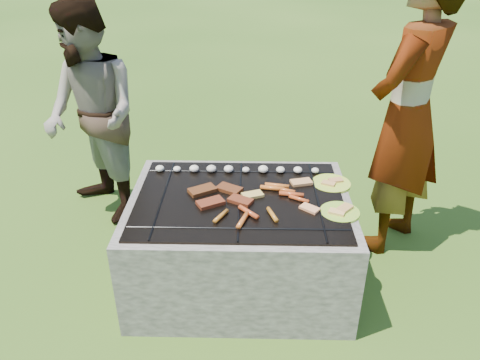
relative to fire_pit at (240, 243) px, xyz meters
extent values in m
plane|color=#274A12|center=(0.00, 0.00, -0.28)|extent=(60.00, 60.00, 0.00)
cube|color=#9C948A|center=(0.00, 0.41, 0.02)|extent=(1.30, 0.18, 0.60)
cube|color=#A8A095|center=(0.00, -0.41, 0.02)|extent=(1.30, 0.18, 0.60)
cube|color=gray|center=(-0.56, 0.00, 0.02)|extent=(0.18, 0.64, 0.60)
cube|color=gray|center=(0.56, 0.00, 0.02)|extent=(0.18, 0.64, 0.60)
cube|color=black|center=(0.00, 0.00, -0.04)|extent=(0.94, 0.64, 0.48)
sphere|color=#FF5914|center=(0.00, 0.00, 0.18)|extent=(0.10, 0.10, 0.10)
cube|color=black|center=(0.00, 0.00, 0.32)|extent=(1.20, 0.90, 0.01)
cylinder|color=black|center=(-0.45, 0.00, 0.33)|extent=(0.01, 0.88, 0.01)
cylinder|color=black|center=(0.00, 0.00, 0.33)|extent=(0.01, 0.88, 0.01)
cylinder|color=black|center=(0.45, 0.00, 0.33)|extent=(0.01, 0.88, 0.01)
cylinder|color=black|center=(0.00, -0.32, 0.33)|extent=(1.18, 0.01, 0.01)
cylinder|color=black|center=(0.00, 0.32, 0.33)|extent=(1.18, 0.01, 0.01)
ellipsoid|color=beige|center=(-0.52, 0.32, 0.35)|extent=(0.06, 0.06, 0.04)
ellipsoid|color=white|center=(-0.41, 0.32, 0.35)|extent=(0.05, 0.05, 0.03)
ellipsoid|color=silver|center=(-0.30, 0.32, 0.35)|extent=(0.06, 0.06, 0.04)
ellipsoid|color=beige|center=(-0.19, 0.32, 0.35)|extent=(0.06, 0.06, 0.04)
ellipsoid|color=#EEE1C9|center=(-0.08, 0.32, 0.35)|extent=(0.06, 0.06, 0.04)
ellipsoid|color=beige|center=(0.03, 0.32, 0.35)|extent=(0.05, 0.05, 0.03)
ellipsoid|color=silver|center=(0.14, 0.32, 0.35)|extent=(0.06, 0.06, 0.05)
ellipsoid|color=beige|center=(0.25, 0.32, 0.35)|extent=(0.06, 0.06, 0.04)
ellipsoid|color=white|center=(0.36, 0.32, 0.35)|extent=(0.06, 0.06, 0.04)
ellipsoid|color=beige|center=(0.48, 0.32, 0.35)|extent=(0.05, 0.05, 0.03)
cube|color=brown|center=(-0.22, 0.06, 0.34)|extent=(0.18, 0.16, 0.02)
cube|color=brown|center=(-0.06, 0.08, 0.34)|extent=(0.17, 0.15, 0.02)
cube|color=#A1391D|center=(-0.16, -0.08, 0.34)|extent=(0.17, 0.15, 0.02)
cube|color=#9F3E1D|center=(0.01, -0.05, 0.34)|extent=(0.16, 0.13, 0.02)
cylinder|color=orange|center=(0.22, 0.12, 0.34)|extent=(0.15, 0.05, 0.03)
cylinder|color=red|center=(0.26, 0.07, 0.34)|extent=(0.13, 0.07, 0.02)
cylinder|color=#C1531F|center=(0.30, 0.02, 0.34)|extent=(0.15, 0.05, 0.03)
cylinder|color=#D45922|center=(0.34, -0.03, 0.34)|extent=(0.12, 0.08, 0.02)
cylinder|color=#CF4F22|center=(0.05, -0.18, 0.34)|extent=(0.12, 0.13, 0.03)
cylinder|color=#B9731E|center=(0.18, -0.20, 0.34)|extent=(0.06, 0.13, 0.02)
cylinder|color=#C77620|center=(-0.10, -0.22, 0.34)|extent=(0.08, 0.12, 0.02)
cylinder|color=orange|center=(0.02, -0.26, 0.34)|extent=(0.07, 0.15, 0.03)
cylinder|color=orange|center=(0.19, 0.09, 0.34)|extent=(0.15, 0.05, 0.03)
cube|color=#CABC67|center=(0.07, 0.02, 0.34)|extent=(0.14, 0.11, 0.02)
cube|color=#FAC780|center=(0.39, -0.12, 0.34)|extent=(0.12, 0.11, 0.01)
cube|color=tan|center=(0.37, 0.18, 0.34)|extent=(0.14, 0.10, 0.02)
cylinder|color=yellow|center=(0.56, 0.19, 0.33)|extent=(0.31, 0.31, 0.02)
cube|color=tan|center=(0.54, 0.17, 0.34)|extent=(0.09, 0.08, 0.01)
cube|color=tan|center=(0.59, 0.21, 0.34)|extent=(0.09, 0.07, 0.01)
cylinder|color=gold|center=(0.56, -0.14, 0.32)|extent=(0.23, 0.23, 0.01)
cube|color=#F4BA7D|center=(0.54, -0.16, 0.34)|extent=(0.10, 0.08, 0.01)
cube|color=tan|center=(0.59, -0.12, 0.34)|extent=(0.11, 0.11, 0.02)
imported|color=gray|center=(1.05, 0.46, 0.67)|extent=(0.81, 0.82, 1.91)
imported|color=gray|center=(-1.08, 0.78, 0.53)|extent=(0.98, 0.99, 1.62)
camera|label=1|loc=(0.06, -2.35, 1.73)|focal=35.00mm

